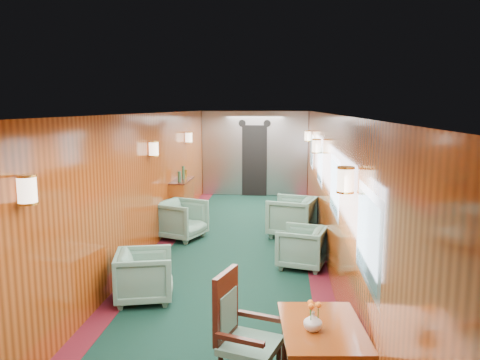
# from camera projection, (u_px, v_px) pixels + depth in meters

# --- Properties ---
(room) EXTENTS (12.00, 12.10, 2.40)m
(room) POSITION_uv_depth(u_px,v_px,m) (232.00, 163.00, 7.36)
(room) COLOR black
(room) RESTS_ON ground
(bulkhead) EXTENTS (2.98, 0.17, 2.39)m
(bulkhead) POSITION_uv_depth(u_px,v_px,m) (255.00, 154.00, 13.25)
(bulkhead) COLOR #A0A2A7
(bulkhead) RESTS_ON ground
(windows_right) EXTENTS (0.02, 8.60, 0.80)m
(windows_right) POSITION_uv_depth(u_px,v_px,m) (326.00, 173.00, 7.50)
(windows_right) COLOR #B5B7BC
(windows_right) RESTS_ON ground
(wall_sconces) EXTENTS (2.97, 7.97, 0.25)m
(wall_sconces) POSITION_uv_depth(u_px,v_px,m) (236.00, 150.00, 7.89)
(wall_sconces) COLOR #F8E0C1
(wall_sconces) RESTS_ON ground
(dining_table) EXTENTS (0.75, 1.01, 0.71)m
(dining_table) POSITION_uv_depth(u_px,v_px,m) (322.00, 339.00, 3.88)
(dining_table) COLOR brown
(dining_table) RESTS_ON ground
(side_chair) EXTENTS (0.61, 0.63, 1.10)m
(side_chair) POSITION_uv_depth(u_px,v_px,m) (239.00, 329.00, 4.05)
(side_chair) COLOR #204A41
(side_chair) RESTS_ON ground
(credenza) EXTENTS (0.34, 1.09, 1.26)m
(credenza) POSITION_uv_depth(u_px,v_px,m) (182.00, 202.00, 9.96)
(credenza) COLOR brown
(credenza) RESTS_ON ground
(flower_vase) EXTENTS (0.20, 0.20, 0.16)m
(flower_vase) POSITION_uv_depth(u_px,v_px,m) (313.00, 321.00, 3.77)
(flower_vase) COLOR silver
(flower_vase) RESTS_ON dining_table
(armchair_left_near) EXTENTS (0.87, 0.86, 0.66)m
(armchair_left_near) POSITION_uv_depth(u_px,v_px,m) (145.00, 276.00, 6.08)
(armchair_left_near) COLOR #204A41
(armchair_left_near) RESTS_ON ground
(armchair_left_far) EXTENTS (1.04, 1.03, 0.74)m
(armchair_left_far) POSITION_uv_depth(u_px,v_px,m) (181.00, 220.00, 8.94)
(armchair_left_far) COLOR #204A41
(armchair_left_far) RESTS_ON ground
(armchair_right_near) EXTENTS (0.87, 0.85, 0.65)m
(armchair_right_near) POSITION_uv_depth(u_px,v_px,m) (302.00, 247.00, 7.34)
(armchair_right_near) COLOR #204A41
(armchair_right_near) RESTS_ON ground
(armchair_right_far) EXTENTS (1.05, 1.03, 0.78)m
(armchair_right_far) POSITION_uv_depth(u_px,v_px,m) (292.00, 217.00, 9.11)
(armchair_right_far) COLOR #204A41
(armchair_right_far) RESTS_ON ground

